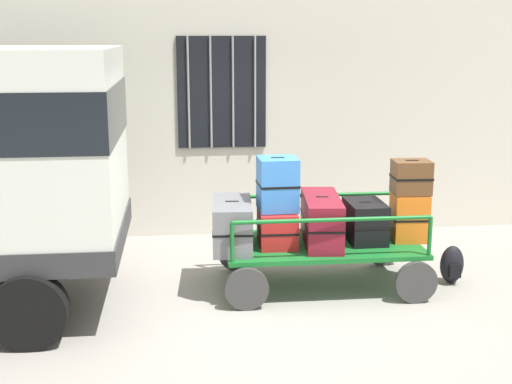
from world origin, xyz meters
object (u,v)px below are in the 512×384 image
at_px(suitcase_left_bottom, 232,224).
at_px(suitcase_midleft_middle, 278,184).
at_px(suitcase_right_bottom, 409,217).
at_px(suitcase_right_middle, 411,177).
at_px(suitcase_center_bottom, 322,220).
at_px(suitcase_midleft_bottom, 277,227).
at_px(suitcase_midright_bottom, 365,221).
at_px(backpack, 452,265).
at_px(luggage_cart, 321,251).

relative_size(suitcase_left_bottom, suitcase_midleft_middle, 1.62).
distance_m(suitcase_midleft_middle, suitcase_right_bottom, 1.56).
distance_m(suitcase_right_bottom, suitcase_right_middle, 0.46).
height_order(suitcase_center_bottom, suitcase_right_middle, suitcase_right_middle).
distance_m(suitcase_midleft_bottom, suitcase_right_middle, 1.59).
relative_size(suitcase_midleft_bottom, suitcase_midright_bottom, 1.03).
bearing_deg(backpack, suitcase_midleft_middle, 178.05).
height_order(suitcase_midright_bottom, suitcase_right_middle, suitcase_right_middle).
bearing_deg(luggage_cart, suitcase_left_bottom, -177.87).
bearing_deg(backpack, suitcase_midright_bottom, 173.46).
bearing_deg(suitcase_center_bottom, suitcase_right_middle, -0.49).
bearing_deg(suitcase_left_bottom, suitcase_midright_bottom, 2.87).
xyz_separation_m(suitcase_midleft_bottom, suitcase_center_bottom, (0.50, 0.00, 0.07)).
bearing_deg(suitcase_left_bottom, suitcase_midleft_middle, 3.23).
relative_size(suitcase_midleft_bottom, backpack, 1.48).
bearing_deg(suitcase_right_middle, suitcase_right_bottom, -90.00).
xyz_separation_m(suitcase_midleft_middle, suitcase_midright_bottom, (1.00, 0.05, -0.46)).
xyz_separation_m(suitcase_midleft_bottom, suitcase_right_bottom, (1.50, -0.01, 0.07)).
bearing_deg(suitcase_left_bottom, backpack, -0.91).
bearing_deg(suitcase_midleft_middle, suitcase_right_middle, 0.59).
xyz_separation_m(suitcase_left_bottom, suitcase_midleft_middle, (0.50, 0.03, 0.43)).
bearing_deg(suitcase_midleft_middle, suitcase_midright_bottom, 2.69).
xyz_separation_m(suitcase_right_middle, backpack, (0.50, -0.08, -1.01)).
distance_m(suitcase_right_bottom, backpack, 0.75).
height_order(suitcase_left_bottom, suitcase_right_bottom, suitcase_right_bottom).
relative_size(suitcase_midleft_middle, backpack, 1.33).
height_order(luggage_cart, suitcase_midleft_middle, suitcase_midleft_middle).
bearing_deg(suitcase_right_middle, suitcase_left_bottom, -178.75).
height_order(luggage_cart, backpack, luggage_cart).
bearing_deg(suitcase_right_bottom, suitcase_right_middle, 90.00).
bearing_deg(suitcase_midleft_bottom, backpack, -2.50).
distance_m(suitcase_center_bottom, suitcase_right_bottom, 1.00).
bearing_deg(suitcase_center_bottom, suitcase_midleft_bottom, -179.47).
relative_size(suitcase_midright_bottom, suitcase_right_bottom, 1.17).
relative_size(suitcase_left_bottom, suitcase_right_middle, 2.20).
bearing_deg(suitcase_center_bottom, suitcase_right_bottom, -0.70).
height_order(suitcase_right_middle, backpack, suitcase_right_middle).
height_order(suitcase_left_bottom, suitcase_midright_bottom, suitcase_left_bottom).
xyz_separation_m(suitcase_left_bottom, suitcase_right_middle, (2.00, 0.04, 0.47)).
bearing_deg(suitcase_right_bottom, backpack, -9.04).
bearing_deg(suitcase_left_bottom, suitcase_right_middle, 1.25).
bearing_deg(suitcase_right_bottom, luggage_cart, -179.83).
distance_m(luggage_cart, suitcase_midright_bottom, 0.59).
relative_size(luggage_cart, suitcase_midleft_bottom, 3.47).
bearing_deg(suitcase_right_middle, suitcase_midleft_middle, -179.41).
bearing_deg(suitcase_right_bottom, suitcase_center_bottom, 179.30).
height_order(suitcase_left_bottom, suitcase_midleft_bottom, suitcase_left_bottom).
height_order(luggage_cart, suitcase_right_middle, suitcase_right_middle).
bearing_deg(suitcase_midright_bottom, suitcase_center_bottom, -177.38).
xyz_separation_m(suitcase_midleft_bottom, backpack, (2.00, -0.09, -0.48)).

